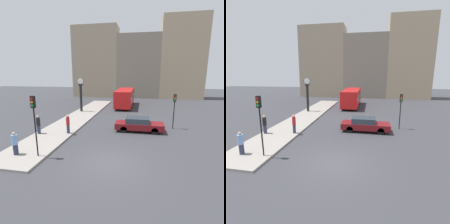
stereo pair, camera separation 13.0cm
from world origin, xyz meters
TOP-DOWN VIEW (x-y plane):
  - ground_plane at (0.00, 0.00)m, footprint 120.00×120.00m
  - sidewalk_corner at (-6.06, 11.10)m, footprint 3.53×26.20m
  - building_row at (0.25, 32.68)m, footprint 29.62×5.00m
  - sedan_car at (1.66, 6.72)m, footprint 4.65×1.71m
  - bus_distant at (-1.08, 19.64)m, footprint 2.58×8.78m
  - traffic_light_near at (-4.84, -0.11)m, footprint 0.26×0.24m
  - traffic_light_far at (5.08, 8.10)m, footprint 0.26×0.24m
  - street_clock at (-6.87, 14.00)m, footprint 0.93×0.46m
  - pedestrian_black_jacket at (-7.35, 3.98)m, footprint 0.35×0.35m
  - pedestrian_blue_stripe at (-6.43, -0.18)m, footprint 0.37×0.37m
  - pedestrian_red_top at (-4.74, 4.57)m, footprint 0.32×0.32m

SIDE VIEW (x-z plane):
  - ground_plane at x=0.00m, z-range 0.00..0.00m
  - sidewalk_corner at x=-6.06m, z-range 0.00..0.15m
  - sedan_car at x=1.66m, z-range 0.01..1.39m
  - pedestrian_blue_stripe at x=-6.43m, z-range 0.14..1.74m
  - pedestrian_black_jacket at x=-7.35m, z-range 0.15..1.87m
  - pedestrian_red_top at x=-4.74m, z-range 0.17..1.92m
  - bus_distant at x=-1.08m, z-range 0.20..3.12m
  - street_clock at x=-6.87m, z-range 0.07..4.91m
  - traffic_light_far at x=5.08m, z-range 0.78..4.35m
  - traffic_light_near at x=-4.84m, z-range 1.01..5.05m
  - building_row at x=0.25m, z-range -0.75..16.87m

